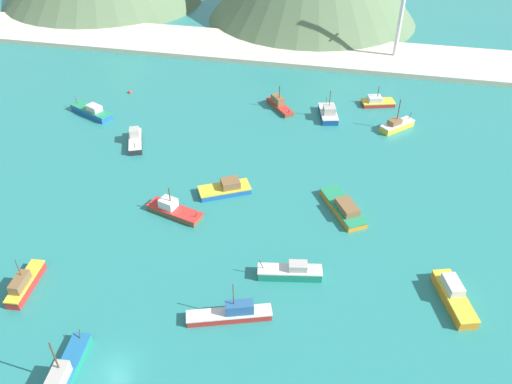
{
  "coord_description": "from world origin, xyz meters",
  "views": [
    {
      "loc": [
        22.11,
        -28.46,
        48.83
      ],
      "look_at": [
        8.5,
        33.11,
        1.62
      ],
      "focal_mm": 35.32,
      "sensor_mm": 36.0,
      "label": 1
    }
  ],
  "objects_px": {
    "fishing_boat_10": "(397,125)",
    "fishing_boat_13": "(454,296)",
    "fishing_boat_11": "(344,207)",
    "fishing_boat_12": "(328,113)",
    "fishing_boat_3": "(92,111)",
    "fishing_boat_4": "(232,313)",
    "fishing_boat_15": "(291,272)",
    "fishing_boat_7": "(226,189)",
    "buoy_1": "(130,92)",
    "fishing_boat_2": "(135,140)",
    "fishing_boat_0": "(25,284)",
    "fishing_boat_8": "(173,210)",
    "fishing_boat_9": "(279,104)",
    "fishing_boat_1": "(377,102)",
    "radio_tower": "(403,6)",
    "fishing_boat_14": "(64,375)"
  },
  "relations": [
    {
      "from": "fishing_boat_2",
      "to": "fishing_boat_3",
      "type": "height_order",
      "value": "fishing_boat_2"
    },
    {
      "from": "fishing_boat_8",
      "to": "fishing_boat_10",
      "type": "height_order",
      "value": "fishing_boat_10"
    },
    {
      "from": "fishing_boat_3",
      "to": "fishing_boat_12",
      "type": "bearing_deg",
      "value": 11.24
    },
    {
      "from": "fishing_boat_1",
      "to": "fishing_boat_12",
      "type": "xyz_separation_m",
      "value": [
        -9.44,
        -7.69,
        0.25
      ]
    },
    {
      "from": "fishing_boat_7",
      "to": "fishing_boat_13",
      "type": "height_order",
      "value": "fishing_boat_13"
    },
    {
      "from": "fishing_boat_13",
      "to": "fishing_boat_11",
      "type": "bearing_deg",
      "value": 134.53
    },
    {
      "from": "fishing_boat_10",
      "to": "fishing_boat_13",
      "type": "bearing_deg",
      "value": -81.0
    },
    {
      "from": "fishing_boat_3",
      "to": "buoy_1",
      "type": "distance_m",
      "value": 11.7
    },
    {
      "from": "fishing_boat_10",
      "to": "fishing_boat_11",
      "type": "height_order",
      "value": "fishing_boat_10"
    },
    {
      "from": "fishing_boat_9",
      "to": "fishing_boat_4",
      "type": "bearing_deg",
      "value": -85.56
    },
    {
      "from": "fishing_boat_8",
      "to": "buoy_1",
      "type": "bearing_deg",
      "value": 122.29
    },
    {
      "from": "fishing_boat_3",
      "to": "fishing_boat_14",
      "type": "distance_m",
      "value": 61.46
    },
    {
      "from": "fishing_boat_3",
      "to": "fishing_boat_4",
      "type": "height_order",
      "value": "fishing_boat_4"
    },
    {
      "from": "fishing_boat_12",
      "to": "fishing_boat_9",
      "type": "bearing_deg",
      "value": 170.21
    },
    {
      "from": "fishing_boat_1",
      "to": "fishing_boat_15",
      "type": "distance_m",
      "value": 53.55
    },
    {
      "from": "fishing_boat_2",
      "to": "fishing_boat_3",
      "type": "bearing_deg",
      "value": 146.6
    },
    {
      "from": "fishing_boat_7",
      "to": "buoy_1",
      "type": "height_order",
      "value": "fishing_boat_7"
    },
    {
      "from": "fishing_boat_2",
      "to": "fishing_boat_11",
      "type": "bearing_deg",
      "value": -16.56
    },
    {
      "from": "fishing_boat_7",
      "to": "fishing_boat_13",
      "type": "relative_size",
      "value": 0.97
    },
    {
      "from": "fishing_boat_1",
      "to": "radio_tower",
      "type": "height_order",
      "value": "radio_tower"
    },
    {
      "from": "fishing_boat_2",
      "to": "buoy_1",
      "type": "relative_size",
      "value": 9.68
    },
    {
      "from": "fishing_boat_1",
      "to": "fishing_boat_4",
      "type": "bearing_deg",
      "value": -104.29
    },
    {
      "from": "fishing_boat_2",
      "to": "fishing_boat_9",
      "type": "bearing_deg",
      "value": 40.33
    },
    {
      "from": "fishing_boat_15",
      "to": "fishing_boat_3",
      "type": "bearing_deg",
      "value": 142.65
    },
    {
      "from": "fishing_boat_4",
      "to": "fishing_boat_1",
      "type": "bearing_deg",
      "value": 75.71
    },
    {
      "from": "fishing_boat_0",
      "to": "buoy_1",
      "type": "distance_m",
      "value": 57.36
    },
    {
      "from": "fishing_boat_9",
      "to": "fishing_boat_7",
      "type": "bearing_deg",
      "value": -95.8
    },
    {
      "from": "fishing_boat_4",
      "to": "fishing_boat_14",
      "type": "xyz_separation_m",
      "value": [
        -15.46,
        -11.97,
        0.04
      ]
    },
    {
      "from": "fishing_boat_2",
      "to": "fishing_boat_3",
      "type": "relative_size",
      "value": 0.78
    },
    {
      "from": "fishing_boat_4",
      "to": "fishing_boat_11",
      "type": "bearing_deg",
      "value": 63.97
    },
    {
      "from": "fishing_boat_11",
      "to": "fishing_boat_12",
      "type": "bearing_deg",
      "value": 100.38
    },
    {
      "from": "fishing_boat_3",
      "to": "fishing_boat_12",
      "type": "distance_m",
      "value": 47.89
    },
    {
      "from": "fishing_boat_2",
      "to": "fishing_boat_8",
      "type": "relative_size",
      "value": 0.87
    },
    {
      "from": "fishing_boat_4",
      "to": "fishing_boat_13",
      "type": "relative_size",
      "value": 1.14
    },
    {
      "from": "fishing_boat_0",
      "to": "fishing_boat_8",
      "type": "relative_size",
      "value": 0.83
    },
    {
      "from": "fishing_boat_3",
      "to": "fishing_boat_4",
      "type": "xyz_separation_m",
      "value": [
        40.88,
        -43.98,
        0.0
      ]
    },
    {
      "from": "fishing_boat_8",
      "to": "fishing_boat_9",
      "type": "bearing_deg",
      "value": 75.81
    },
    {
      "from": "fishing_boat_13",
      "to": "radio_tower",
      "type": "distance_m",
      "value": 79.68
    },
    {
      "from": "fishing_boat_1",
      "to": "fishing_boat_0",
      "type": "bearing_deg",
      "value": -124.4
    },
    {
      "from": "fishing_boat_2",
      "to": "fishing_boat_1",
      "type": "bearing_deg",
      "value": 30.8
    },
    {
      "from": "fishing_boat_1",
      "to": "fishing_boat_7",
      "type": "relative_size",
      "value": 0.83
    },
    {
      "from": "fishing_boat_11",
      "to": "fishing_boat_12",
      "type": "distance_m",
      "value": 30.2
    },
    {
      "from": "fishing_boat_11",
      "to": "fishing_boat_7",
      "type": "bearing_deg",
      "value": 177.57
    },
    {
      "from": "fishing_boat_4",
      "to": "fishing_boat_10",
      "type": "relative_size",
      "value": 1.53
    },
    {
      "from": "fishing_boat_3",
      "to": "fishing_boat_11",
      "type": "bearing_deg",
      "value": -21.24
    },
    {
      "from": "fishing_boat_15",
      "to": "fishing_boat_11",
      "type": "bearing_deg",
      "value": 69.5
    },
    {
      "from": "fishing_boat_0",
      "to": "fishing_boat_13",
      "type": "xyz_separation_m",
      "value": [
        53.36,
        9.74,
        -0.06
      ]
    },
    {
      "from": "fishing_boat_0",
      "to": "fishing_boat_7",
      "type": "height_order",
      "value": "fishing_boat_0"
    },
    {
      "from": "fishing_boat_11",
      "to": "fishing_boat_15",
      "type": "xyz_separation_m",
      "value": [
        -5.71,
        -15.27,
        0.09
      ]
    },
    {
      "from": "fishing_boat_1",
      "to": "fishing_boat_9",
      "type": "xyz_separation_m",
      "value": [
        -19.81,
        -5.9,
        0.12
      ]
    }
  ]
}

